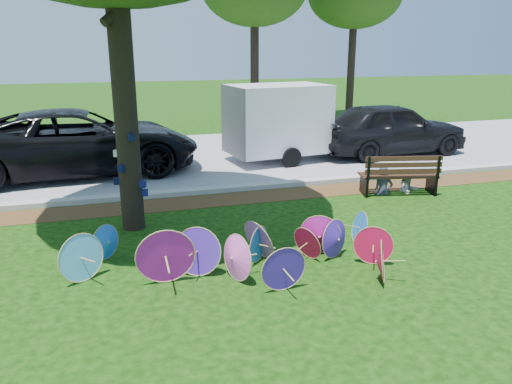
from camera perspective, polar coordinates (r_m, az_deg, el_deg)
The scene contains 11 objects.
ground at distance 7.68m, azimuth 0.67°, elevation -10.87°, with size 90.00×90.00×0.00m, color black.
mulch_strip at distance 11.74m, azimuth -5.82°, elevation -1.05°, with size 90.00×1.00×0.01m, color #472D16.
curb at distance 12.38m, azimuth -6.44°, elevation 0.13°, with size 90.00×0.30×0.12m, color #B7B5AD.
street at distance 16.38m, azimuth -9.04°, elevation 3.88°, with size 90.00×8.00×0.01m, color gray.
parasol_pile at distance 8.12m, azimuth -0.86°, elevation -6.43°, with size 5.43×2.63×0.93m.
black_van at distance 14.88m, azimuth -19.45°, elevation 5.42°, with size 3.02×6.54×1.82m, color black.
dark_pickup at distance 17.17m, azimuth 15.13°, elevation 7.02°, with size 2.05×5.08×1.73m, color black.
cargo_trailer at distance 15.54m, azimuth 2.50°, elevation 8.36°, with size 2.94×1.86×2.66m, color silver.
park_bench at distance 12.67m, azimuth 15.93°, elevation 2.01°, with size 1.90×0.72×0.99m, color black, non-canonical shape.
person_left at distance 12.49m, azimuth 14.51°, elevation 2.74°, with size 0.49×0.32×1.34m, color #3D4153.
person_right at distance 12.89m, azimuth 17.15°, elevation 2.37°, with size 0.53×0.41×1.09m, color #B8B7C1.
Camera 1 is at (-2.02, -6.51, 3.54)m, focal length 35.00 mm.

